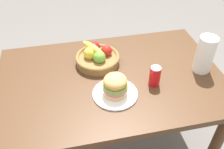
# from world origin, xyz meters

# --- Properties ---
(ground_plane) EXTENTS (8.00, 8.00, 0.00)m
(ground_plane) POSITION_xyz_m (0.00, 0.00, 0.00)
(ground_plane) COLOR slate
(dining_table) EXTENTS (1.40, 0.90, 0.75)m
(dining_table) POSITION_xyz_m (0.00, 0.00, 0.65)
(dining_table) COLOR #4C301C
(dining_table) RESTS_ON ground_plane
(plate) EXTENTS (0.26, 0.26, 0.01)m
(plate) POSITION_xyz_m (-0.01, -0.15, 0.76)
(plate) COLOR white
(plate) RESTS_ON dining_table
(sandwich) EXTENTS (0.15, 0.15, 0.13)m
(sandwich) POSITION_xyz_m (-0.01, -0.15, 0.83)
(sandwich) COLOR #E5BC75
(sandwich) RESTS_ON plate
(soda_can) EXTENTS (0.07, 0.07, 0.13)m
(soda_can) POSITION_xyz_m (0.24, -0.12, 0.81)
(soda_can) COLOR red
(soda_can) RESTS_ON dining_table
(fruit_basket) EXTENTS (0.29, 0.29, 0.14)m
(fruit_basket) POSITION_xyz_m (-0.06, 0.16, 0.80)
(fruit_basket) COLOR olive
(fruit_basket) RESTS_ON dining_table
(paper_towel_roll) EXTENTS (0.11, 0.11, 0.24)m
(paper_towel_roll) POSITION_xyz_m (0.58, -0.05, 0.87)
(paper_towel_roll) COLOR white
(paper_towel_roll) RESTS_ON dining_table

